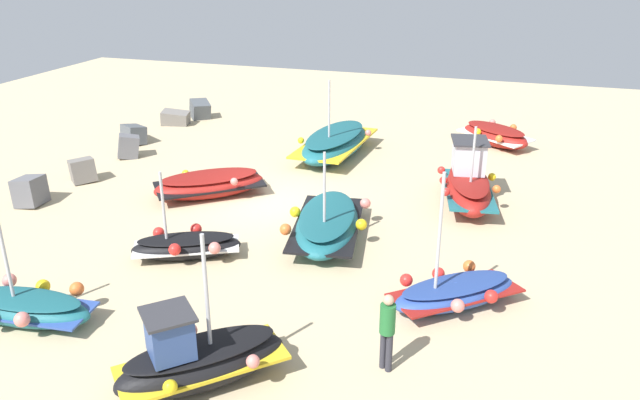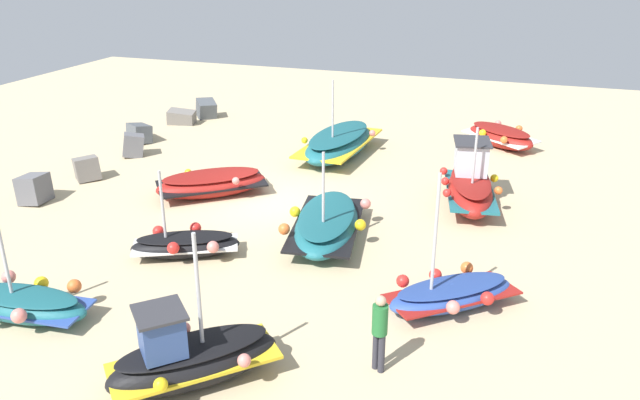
{
  "view_description": "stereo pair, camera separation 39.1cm",
  "coord_description": "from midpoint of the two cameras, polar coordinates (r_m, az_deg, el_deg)",
  "views": [
    {
      "loc": [
        -18.18,
        -7.62,
        8.14
      ],
      "look_at": [
        -1.3,
        -2.21,
        0.9
      ],
      "focal_mm": 35.34,
      "sensor_mm": 36.0,
      "label": 1
    },
    {
      "loc": [
        -18.05,
        -7.99,
        8.14
      ],
      "look_at": [
        -1.3,
        -2.21,
        0.9
      ],
      "focal_mm": 35.34,
      "sensor_mm": 36.0,
      "label": 2
    }
  ],
  "objects": [
    {
      "name": "fishing_boat_0",
      "position": [
        17.94,
        -12.63,
        -4.07
      ],
      "size": [
        2.22,
        3.13,
        2.58
      ],
      "rotation": [
        0.0,
        0.0,
        5.17
      ],
      "color": "black",
      "rests_on": "ground_plane"
    },
    {
      "name": "fishing_boat_4",
      "position": [
        12.95,
        -11.81,
        -13.95
      ],
      "size": [
        3.27,
        3.3,
        3.27
      ],
      "rotation": [
        0.0,
        0.0,
        2.35
      ],
      "color": "black",
      "rests_on": "ground_plane"
    },
    {
      "name": "fishing_boat_3",
      "position": [
        18.62,
        0.07,
        -2.17
      ],
      "size": [
        4.55,
        2.54,
        2.9
      ],
      "rotation": [
        0.0,
        0.0,
        0.17
      ],
      "color": "#1E6670",
      "rests_on": "ground_plane"
    },
    {
      "name": "fishing_boat_2",
      "position": [
        25.99,
        0.94,
        5.2
      ],
      "size": [
        5.36,
        2.65,
        3.28
      ],
      "rotation": [
        0.0,
        0.0,
        6.22
      ],
      "color": "#1E6670",
      "rests_on": "ground_plane"
    },
    {
      "name": "fishing_boat_8",
      "position": [
        16.26,
        -25.73,
        -8.76
      ],
      "size": [
        1.84,
        3.33,
        2.64
      ],
      "rotation": [
        0.0,
        0.0,
        4.8
      ],
      "color": "#1E6670",
      "rests_on": "ground_plane"
    },
    {
      "name": "breakwater_rocks",
      "position": [
        24.69,
        -23.43,
        2.17
      ],
      "size": [
        20.82,
        2.86,
        1.42
      ],
      "color": "slate",
      "rests_on": "ground_plane"
    },
    {
      "name": "ground_plane",
      "position": [
        21.34,
        -5.12,
        -0.3
      ],
      "size": [
        46.74,
        46.74,
        0.0
      ],
      "primitive_type": "plane",
      "color": "#C6B289"
    },
    {
      "name": "fishing_boat_6",
      "position": [
        22.1,
        -10.46,
        1.41
      ],
      "size": [
        3.58,
        3.92,
        0.9
      ],
      "rotation": [
        0.0,
        0.0,
        5.39
      ],
      "color": "maroon",
      "rests_on": "ground_plane"
    },
    {
      "name": "person_walking",
      "position": [
        12.92,
        5.23,
        -11.4
      ],
      "size": [
        0.32,
        0.32,
        1.75
      ],
      "rotation": [
        0.0,
        0.0,
        2.62
      ],
      "color": "#2D2D38",
      "rests_on": "ground_plane"
    },
    {
      "name": "fishing_boat_1",
      "position": [
        21.52,
        12.76,
        1.45
      ],
      "size": [
        4.17,
        2.27,
        2.84
      ],
      "rotation": [
        0.0,
        0.0,
        0.2
      ],
      "color": "maroon",
      "rests_on": "ground_plane"
    },
    {
      "name": "fishing_boat_5",
      "position": [
        28.36,
        15.18,
        5.69
      ],
      "size": [
        3.16,
        3.51,
        0.92
      ],
      "rotation": [
        0.0,
        0.0,
        4.05
      ],
      "color": "maroon",
      "rests_on": "ground_plane"
    },
    {
      "name": "fishing_boat_7",
      "position": [
        15.64,
        11.42,
        -8.17
      ],
      "size": [
        3.13,
        3.34,
        3.54
      ],
      "rotation": [
        0.0,
        0.0,
        5.42
      ],
      "color": "#2D4C9E",
      "rests_on": "ground_plane"
    }
  ]
}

